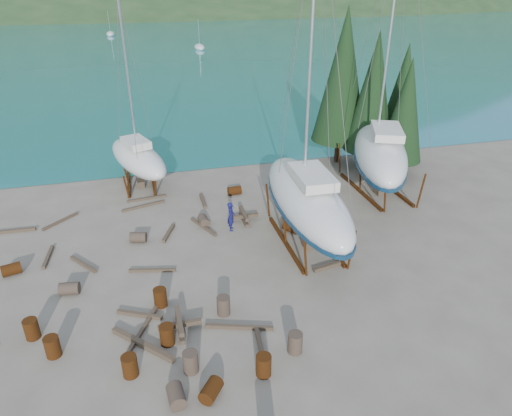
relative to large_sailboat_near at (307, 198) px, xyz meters
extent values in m
plane|color=#665C50|center=(-4.25, -2.94, -2.71)|extent=(600.00, 600.00, 0.00)
plane|color=teal|center=(-4.25, 312.06, -2.71)|extent=(700.00, 700.00, 0.00)
ellipsoid|color=#1C3018|center=(-4.25, 317.06, -2.71)|extent=(800.00, 360.00, 110.00)
cube|color=beige|center=(-24.25, 187.06, -0.71)|extent=(6.00, 5.00, 4.00)
cube|color=#A54C2D|center=(-24.25, 187.06, 2.09)|extent=(6.60, 5.60, 1.60)
cube|color=beige|center=(25.75, 187.06, -0.71)|extent=(6.00, 5.00, 4.00)
cube|color=#A54C2D|center=(25.75, 187.06, 2.09)|extent=(6.60, 5.60, 1.60)
cylinder|color=black|center=(8.25, 9.06, -1.91)|extent=(0.36, 0.36, 1.60)
cone|color=black|center=(8.25, 9.06, 3.09)|extent=(3.60, 3.60, 8.40)
cylinder|color=black|center=(9.75, 7.06, -2.03)|extent=(0.36, 0.36, 1.36)
cone|color=black|center=(9.75, 7.06, 2.22)|extent=(3.06, 3.06, 7.14)
cylinder|color=black|center=(6.75, 11.06, -1.79)|extent=(0.36, 0.36, 1.84)
cone|color=black|center=(6.75, 11.06, 3.96)|extent=(4.14, 4.14, 9.66)
cylinder|color=black|center=(11.25, 10.06, -1.99)|extent=(0.36, 0.36, 1.44)
cone|color=black|center=(11.25, 10.06, 2.51)|extent=(3.24, 3.24, 7.56)
ellipsoid|color=silver|center=(5.75, 77.06, -2.33)|extent=(2.00, 5.00, 1.40)
cylinder|color=silver|center=(5.75, 77.06, 0.52)|extent=(0.08, 0.08, 5.00)
ellipsoid|color=silver|center=(-12.25, 107.06, -2.33)|extent=(2.00, 5.00, 1.40)
cylinder|color=silver|center=(-12.25, 107.06, 0.52)|extent=(0.08, 0.08, 5.00)
ellipsoid|color=silver|center=(0.00, 0.02, -0.04)|extent=(3.51, 10.78, 2.49)
cube|color=#0E2D47|center=(0.00, -0.51, -0.84)|extent=(0.32, 1.93, 1.00)
cube|color=silver|center=(0.00, -0.51, 1.45)|extent=(1.83, 3.26, 0.50)
cylinder|color=silver|center=(0.00, 0.55, 7.70)|extent=(0.14, 0.14, 12.80)
cube|color=#592F0F|center=(-1.09, 0.02, -2.61)|extent=(0.18, 5.87, 0.20)
cube|color=#592F0F|center=(1.09, 0.02, -2.61)|extent=(0.18, 5.87, 0.20)
cube|color=brown|center=(0.00, -0.51, -2.25)|extent=(0.50, 0.80, 0.92)
ellipsoid|color=silver|center=(7.08, 5.24, 0.11)|extent=(7.29, 11.46, 2.62)
cube|color=#0E2D47|center=(7.08, 4.69, -0.75)|extent=(1.01, 1.93, 1.00)
cube|color=silver|center=(7.08, 4.69, 1.67)|extent=(2.93, 3.75, 0.50)
cylinder|color=silver|center=(7.08, 5.80, 8.17)|extent=(0.14, 0.14, 13.30)
cube|color=#592F0F|center=(5.95, 5.24, -2.61)|extent=(0.18, 6.10, 0.20)
cube|color=#592F0F|center=(8.21, 5.24, -2.61)|extent=(0.18, 6.10, 0.20)
cube|color=brown|center=(7.08, 4.69, -2.21)|extent=(0.50, 0.80, 1.01)
ellipsoid|color=silver|center=(-8.46, 10.42, -0.73)|extent=(4.90, 8.08, 1.98)
cube|color=#0E2D47|center=(-8.46, 10.04, -1.27)|extent=(0.71, 1.39, 1.00)
cube|color=silver|center=(-8.46, 10.04, 0.52)|extent=(2.04, 2.63, 0.50)
cylinder|color=silver|center=(-8.46, 10.81, 5.00)|extent=(0.14, 0.14, 9.26)
cube|color=#592F0F|center=(-9.30, 10.42, -2.61)|extent=(0.18, 4.24, 0.20)
cube|color=#592F0F|center=(-7.61, 10.42, -2.61)|extent=(0.18, 4.24, 0.20)
cube|color=brown|center=(-8.46, 10.04, -2.46)|extent=(0.50, 0.80, 0.49)
imported|color=#12124F|center=(-3.63, 2.44, -1.83)|extent=(0.53, 0.71, 1.76)
cylinder|color=#592F0F|center=(-12.35, -5.48, -2.27)|extent=(0.58, 0.58, 0.88)
cylinder|color=#2D2823|center=(-7.99, -8.88, -2.42)|extent=(0.66, 0.93, 0.58)
cylinder|color=#592F0F|center=(-15.03, 0.85, -2.42)|extent=(1.00, 0.79, 0.58)
cylinder|color=#592F0F|center=(-4.75, -8.47, -2.27)|extent=(0.58, 0.58, 0.88)
cylinder|color=#592F0F|center=(-2.40, 7.10, -2.42)|extent=(0.91, 0.63, 0.58)
cylinder|color=#2D2823|center=(-5.51, -4.75, -2.27)|extent=(0.58, 0.58, 0.88)
cylinder|color=#592F0F|center=(-0.36, 1.29, -2.42)|extent=(0.95, 1.05, 0.58)
cylinder|color=#592F0F|center=(-13.29, -4.20, -2.27)|extent=(0.58, 0.58, 0.88)
cylinder|color=#2D2823|center=(-8.89, 2.42, -2.42)|extent=(1.00, 0.78, 0.58)
cylinder|color=#592F0F|center=(-8.03, -5.95, -2.27)|extent=(0.58, 0.58, 0.88)
cylinder|color=#2D2823|center=(-5.09, 3.39, -2.42)|extent=(0.64, 0.92, 0.58)
cylinder|color=#592F0F|center=(-6.79, -8.96, -2.42)|extent=(0.99, 1.05, 0.58)
cylinder|color=#592F0F|center=(-9.49, -7.24, -2.27)|extent=(0.58, 0.58, 0.88)
cylinder|color=#592F0F|center=(-8.11, -3.48, -2.27)|extent=(0.58, 0.58, 0.88)
cylinder|color=#2D2823|center=(-12.12, -1.52, -2.42)|extent=(0.95, 0.70, 0.58)
cylinder|color=#2D2823|center=(-7.31, -7.61, -2.27)|extent=(0.58, 0.58, 0.88)
cylinder|color=#2D2823|center=(-3.25, -7.67, -2.27)|extent=(0.58, 0.58, 0.88)
cube|color=brown|center=(-8.19, 7.81, -2.64)|extent=(2.54, 0.46, 0.14)
cube|color=brown|center=(0.32, -2.65, -2.61)|extent=(1.80, 0.55, 0.19)
cube|color=brown|center=(-15.88, 5.34, -2.62)|extent=(2.53, 0.28, 0.19)
cube|color=brown|center=(-8.95, -4.92, -2.64)|extent=(1.48, 2.77, 0.15)
cube|color=brown|center=(-11.70, 0.75, -2.63)|extent=(1.41, 1.79, 0.17)
cube|color=brown|center=(-5.07, -5.85, -2.63)|extent=(2.77, 1.05, 0.16)
cube|color=brown|center=(-4.65, 6.47, -2.62)|extent=(0.21, 2.01, 0.19)
cube|color=brown|center=(-4.49, -6.96, -2.62)|extent=(0.34, 1.60, 0.17)
cube|color=brown|center=(-7.21, 2.81, -2.62)|extent=(0.92, 1.87, 0.19)
cube|color=brown|center=(-8.45, 6.74, -2.64)|extent=(2.70, 0.90, 0.15)
cube|color=brown|center=(-5.17, 3.06, -2.63)|extent=(1.20, 2.39, 0.16)
cube|color=brown|center=(-8.33, -0.70, -2.63)|extent=(2.30, 0.67, 0.15)
cube|color=brown|center=(-9.07, -3.98, -2.63)|extent=(1.93, 1.09, 0.17)
cube|color=brown|center=(-13.34, 5.93, -2.64)|extent=(1.90, 1.83, 0.15)
cube|color=brown|center=(-9.01, -5.87, -2.60)|extent=(2.38, 2.49, 0.23)
cube|color=brown|center=(-13.52, 1.93, -2.63)|extent=(0.33, 2.15, 0.16)
cube|color=brown|center=(-7.46, -5.31, -2.61)|extent=(0.20, 1.80, 0.20)
cube|color=brown|center=(-7.46, -5.31, -2.41)|extent=(1.80, 0.20, 0.20)
cube|color=brown|center=(-7.46, -5.31, -2.21)|extent=(0.20, 1.80, 0.20)
cube|color=brown|center=(-2.68, 3.31, -2.61)|extent=(0.20, 1.80, 0.20)
cube|color=brown|center=(-2.68, 3.31, -2.41)|extent=(1.80, 0.20, 0.20)
cube|color=brown|center=(-2.68, 3.31, -2.21)|extent=(0.20, 1.80, 0.20)
camera|label=1|loc=(-8.17, -20.25, 10.40)|focal=32.00mm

